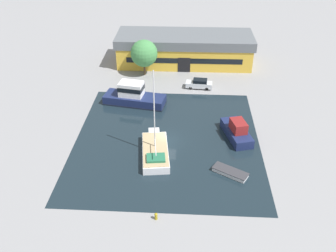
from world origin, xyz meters
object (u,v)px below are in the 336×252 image
warehouse_building (184,49)px  quay_tree_near_building (144,53)px  parked_car (199,84)px  small_dinghy (230,172)px  motor_cruiser (134,96)px  sailboat_moored (155,151)px  cabin_boat (237,131)px

warehouse_building → quay_tree_near_building: quay_tree_near_building is taller
quay_tree_near_building → parked_car: quay_tree_near_building is taller
quay_tree_near_building → parked_car: (10.29, -5.12, -3.44)m
warehouse_building → quay_tree_near_building: bearing=-140.0°
warehouse_building → small_dinghy: 35.70m
parked_car → motor_cruiser: (-10.88, -6.17, 0.48)m
sailboat_moored → cabin_boat: 12.25m
warehouse_building → sailboat_moored: sailboat_moored is taller
warehouse_building → sailboat_moored: 31.80m
parked_car → sailboat_moored: (-6.14, -20.12, -0.21)m
warehouse_building → small_dinghy: warehouse_building is taller
warehouse_building → quay_tree_near_building: size_ratio=3.96×
sailboat_moored → quay_tree_near_building: bearing=92.3°
sailboat_moored → motor_cruiser: size_ratio=1.14×
sailboat_moored → parked_car: bearing=66.0°
cabin_boat → parked_car: bearing=93.3°
sailboat_moored → small_dinghy: bearing=-26.7°
parked_car → motor_cruiser: bearing=124.6°
sailboat_moored → motor_cruiser: bearing=101.7°
quay_tree_near_building → parked_car: 12.00m
quay_tree_near_building → motor_cruiser: (-0.59, -11.29, -2.96)m
warehouse_building → parked_car: warehouse_building is taller
parked_car → cabin_boat: (5.11, -15.27, 0.15)m
warehouse_building → parked_car: 11.99m
parked_car → cabin_boat: 16.10m
small_dinghy → motor_cruiser: bearing=70.6°
small_dinghy → cabin_boat: 8.48m
sailboat_moored → motor_cruiser: (-4.74, 13.95, 0.69)m
warehouse_building → small_dinghy: size_ratio=5.77×
small_dinghy → quay_tree_near_building: bearing=56.7°
small_dinghy → cabin_boat: size_ratio=0.64×
sailboat_moored → small_dinghy: size_ratio=2.58×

